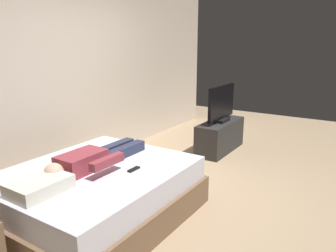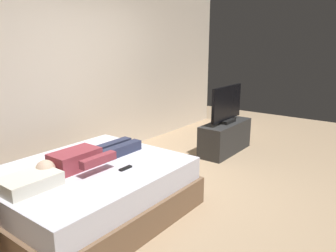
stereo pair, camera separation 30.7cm
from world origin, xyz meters
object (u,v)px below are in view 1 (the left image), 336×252
remote (134,169)px  tv_stand (220,136)px  tv (221,104)px  person (93,159)px  pillow (39,186)px  bed (97,194)px

remote → tv_stand: 2.52m
tv → person: bearing=175.2°
person → remote: bearing=-69.5°
pillow → tv: bearing=-2.8°
person → tv: size_ratio=1.43×
bed → tv_stand: (2.67, -0.16, -0.01)m
bed → tv: tv is taller
bed → remote: remote is taller
person → tv: bearing=-4.8°
pillow → tv: size_ratio=0.55×
tv → pillow: bearing=177.2°
pillow → remote: (0.82, -0.35, -0.05)m
pillow → remote: bearing=-23.0°
person → tv_stand: bearing=-4.8°
tv → bed: bearing=176.5°
pillow → tv: tv is taller
person → remote: 0.44m
pillow → tv_stand: size_ratio=0.44×
bed → pillow: (-0.64, 0.00, 0.34)m
bed → tv_stand: bearing=-3.5°
bed → pillow: bearing=180.0°
tv_stand → tv: 0.53m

